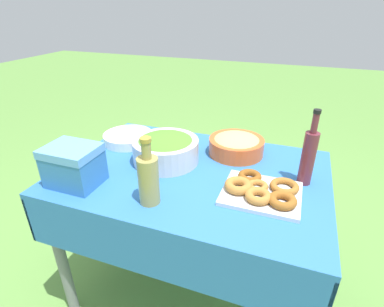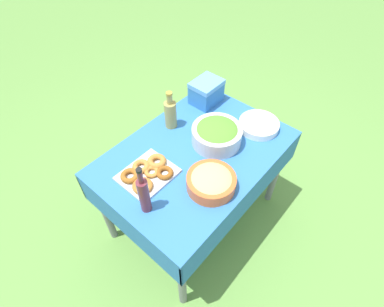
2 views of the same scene
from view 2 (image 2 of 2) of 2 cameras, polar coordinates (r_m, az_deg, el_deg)
name	(u,v)px [view 2 (image 2 of 2)]	position (r m, az deg, el deg)	size (l,w,h in m)	color
ground_plane	(195,215)	(2.45, 0.53, -11.70)	(14.00, 14.00, 0.00)	#609342
picnic_table	(195,163)	(1.92, 0.66, -1.90)	(1.18, 0.83, 0.76)	#2D6BB2
salad_bowl	(217,134)	(1.86, 4.74, 3.77)	(0.31, 0.31, 0.13)	silver
pasta_bowl	(211,181)	(1.63, 3.69, -5.27)	(0.27, 0.27, 0.10)	#E05B28
donut_platter	(147,173)	(1.72, -8.48, -3.65)	(0.31, 0.27, 0.05)	silver
plate_stack	(259,125)	(2.02, 12.60, 5.33)	(0.26, 0.26, 0.05)	white
olive_oil_bottle	(170,113)	(1.94, -4.13, 7.63)	(0.08, 0.08, 0.27)	#998E4C
wine_bottle	(144,194)	(1.51, -9.15, -7.70)	(0.06, 0.06, 0.32)	maroon
cooler_box	(206,92)	(2.15, 2.74, 11.66)	(0.21, 0.17, 0.17)	#3372B7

